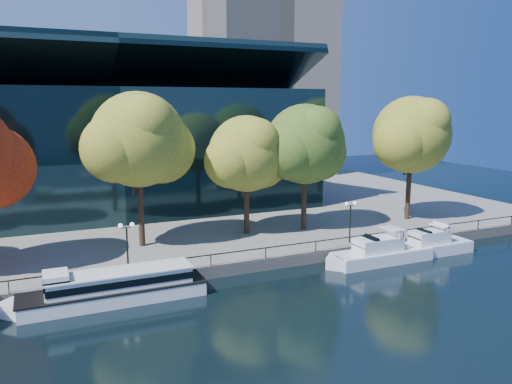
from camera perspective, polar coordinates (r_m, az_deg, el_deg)
name	(u,v)px	position (r m, az deg, el deg)	size (l,w,h in m)	color
ground	(225,291)	(39.25, -3.58, -11.20)	(160.00, 160.00, 0.00)	black
promenade	(136,201)	(73.12, -13.60, -1.02)	(90.00, 67.08, 1.00)	slate
railing	(211,255)	(41.50, -5.19, -7.19)	(88.20, 0.08, 0.99)	black
convention_building	(108,149)	(66.91, -16.53, 4.77)	(50.00, 24.57, 21.43)	black
office_tower	(260,2)	(99.91, 0.51, 20.94)	(22.50, 22.50, 65.90)	gray
tour_boat	(110,287)	(38.18, -16.38, -10.37)	(14.40, 3.21, 2.73)	white
cruiser_near	(378,253)	(46.66, 13.79, -6.74)	(10.61, 2.73, 3.07)	white
cruiser_far	(429,245)	(50.61, 19.18, -5.71)	(9.09, 2.52, 2.97)	white
tree_2	(140,142)	(46.81, -13.09, 5.62)	(10.89, 8.93, 14.35)	black
tree_3	(248,155)	(50.31, -0.91, 4.20)	(9.62, 7.89, 12.09)	black
tree_4	(307,146)	(52.25, 5.81, 5.26)	(10.39, 8.52, 13.22)	black
tree_5	(413,137)	(59.46, 17.50, 6.07)	(10.88, 8.92, 14.08)	black
lamp_1	(127,236)	(40.62, -14.55, -4.87)	(1.26, 0.36, 4.03)	black
lamp_2	(350,212)	(48.46, 10.74, -2.30)	(1.26, 0.36, 4.03)	black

